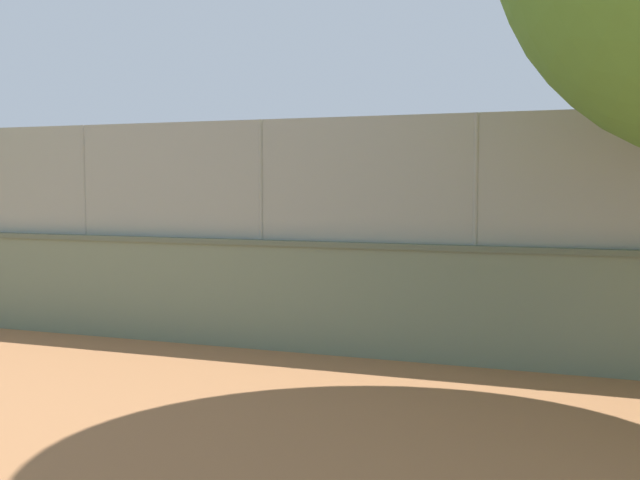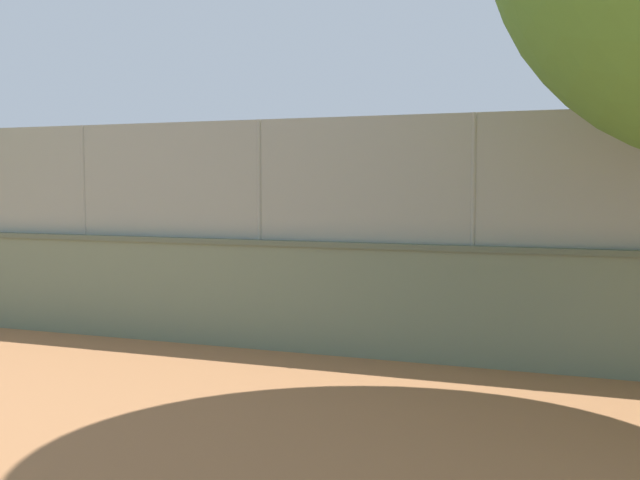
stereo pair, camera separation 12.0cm
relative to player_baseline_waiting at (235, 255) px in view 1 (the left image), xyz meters
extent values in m
plane|color=#A36B42|center=(-5.61, -8.19, -0.91)|extent=(260.00, 260.00, 0.00)
cube|color=slate|center=(-2.75, 4.52, -0.13)|extent=(25.76, 0.60, 1.56)
cube|color=#556151|center=(-2.75, 4.52, 0.68)|extent=(25.77, 0.66, 0.08)
cube|color=gray|center=(-2.75, 4.52, 1.61)|extent=(25.25, 0.31, 1.78)
cylinder|color=gray|center=(-5.91, 4.49, 1.61)|extent=(0.07, 0.07, 1.78)
cylinder|color=gray|center=(-2.75, 4.52, 1.61)|extent=(0.07, 0.07, 1.78)
cylinder|color=gray|center=(0.41, 4.56, 1.61)|extent=(0.07, 0.07, 1.78)
cylinder|color=#591919|center=(-0.09, -0.07, -0.53)|extent=(0.21, 0.21, 0.76)
cylinder|color=#591919|center=(0.04, 0.09, -0.53)|extent=(0.21, 0.21, 0.76)
cylinder|color=white|center=(-0.02, 0.01, 0.13)|extent=(0.48, 0.48, 0.56)
cylinder|color=tan|center=(-0.17, -0.25, 0.25)|extent=(0.48, 0.40, 0.16)
cylinder|color=tan|center=(0.39, 0.06, 0.25)|extent=(0.48, 0.40, 0.16)
sphere|color=tan|center=(-0.02, 0.01, 0.52)|extent=(0.22, 0.22, 0.22)
cylinder|color=navy|center=(-0.02, 0.01, 0.62)|extent=(0.32, 0.32, 0.05)
cylinder|color=black|center=(0.53, -0.06, 0.25)|extent=(0.26, 0.21, 0.04)
ellipsoid|color=#333338|center=(0.71, -0.19, 0.25)|extent=(0.25, 0.21, 0.24)
cylinder|color=black|center=(-4.97, 1.40, -0.51)|extent=(0.16, 0.16, 0.81)
cylinder|color=black|center=(-4.98, 1.60, -0.51)|extent=(0.16, 0.16, 0.81)
cylinder|color=beige|center=(-4.98, 1.50, 0.20)|extent=(0.37, 0.37, 0.60)
cylinder|color=#D8AD84|center=(-4.90, 1.19, 0.32)|extent=(0.58, 0.14, 0.17)
cylinder|color=#D8AD84|center=(-4.70, 1.83, 0.32)|extent=(0.58, 0.14, 0.17)
sphere|color=#D8AD84|center=(-4.98, 1.50, 0.61)|extent=(0.23, 0.23, 0.23)
cylinder|color=white|center=(-4.98, 1.50, 0.71)|extent=(0.26, 0.26, 0.05)
sphere|color=#3399D8|center=(-0.26, 0.78, -0.80)|extent=(0.23, 0.23, 0.23)
camera|label=1|loc=(-7.45, 14.64, 1.54)|focal=41.93mm
camera|label=2|loc=(-7.56, 14.60, 1.54)|focal=41.93mm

